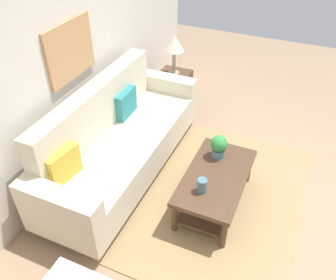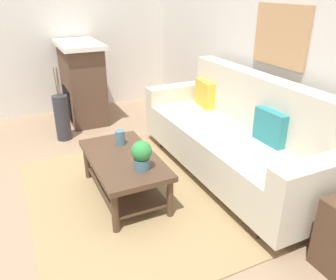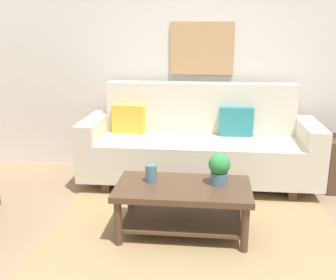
{
  "view_description": "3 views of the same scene",
  "coord_description": "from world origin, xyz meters",
  "px_view_note": "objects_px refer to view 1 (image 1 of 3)",
  "views": [
    {
      "loc": [
        -2.65,
        -0.09,
        2.89
      ],
      "look_at": [
        0.05,
        1.1,
        0.6
      ],
      "focal_mm": 37.43,
      "sensor_mm": 36.0,
      "label": 1
    },
    {
      "loc": [
        2.65,
        -0.33,
        1.9
      ],
      "look_at": [
        -0.0,
        0.93,
        0.55
      ],
      "focal_mm": 36.28,
      "sensor_mm": 36.0,
      "label": 2
    },
    {
      "loc": [
        0.12,
        -2.56,
        1.67
      ],
      "look_at": [
        -0.27,
        1.14,
        0.64
      ],
      "focal_mm": 43.26,
      "sensor_mm": 36.0,
      "label": 3
    }
  ],
  "objects_px": {
    "throw_pillow_mustard": "(63,165)",
    "coffee_table": "(215,183)",
    "potted_plant_tabletop": "(219,146)",
    "side_table": "(174,91)",
    "framed_painting": "(70,51)",
    "table_lamp": "(174,45)",
    "couch": "(119,141)",
    "throw_pillow_teal": "(125,103)",
    "tabletop_vase": "(202,185)"
  },
  "relations": [
    {
      "from": "throw_pillow_teal",
      "to": "table_lamp",
      "type": "xyz_separation_m",
      "value": [
        1.15,
        -0.14,
        0.31
      ]
    },
    {
      "from": "potted_plant_tabletop",
      "to": "framed_painting",
      "type": "xyz_separation_m",
      "value": [
        -0.2,
        1.57,
        0.87
      ]
    },
    {
      "from": "potted_plant_tabletop",
      "to": "side_table",
      "type": "distance_m",
      "value": 1.76
    },
    {
      "from": "couch",
      "to": "coffee_table",
      "type": "relative_size",
      "value": 2.27
    },
    {
      "from": "table_lamp",
      "to": "framed_painting",
      "type": "xyz_separation_m",
      "value": [
        -1.55,
        0.48,
        0.45
      ]
    },
    {
      "from": "side_table",
      "to": "framed_painting",
      "type": "relative_size",
      "value": 0.78
    },
    {
      "from": "couch",
      "to": "coffee_table",
      "type": "xyz_separation_m",
      "value": [
        -0.09,
        -1.18,
        -0.12
      ]
    },
    {
      "from": "potted_plant_tabletop",
      "to": "couch",
      "type": "bearing_deg",
      "value": 100.28
    },
    {
      "from": "throw_pillow_teal",
      "to": "framed_painting",
      "type": "relative_size",
      "value": 0.5
    },
    {
      "from": "side_table",
      "to": "table_lamp",
      "type": "xyz_separation_m",
      "value": [
        0.0,
        0.0,
        0.71
      ]
    },
    {
      "from": "throw_pillow_teal",
      "to": "side_table",
      "type": "xyz_separation_m",
      "value": [
        1.15,
        -0.14,
        -0.4
      ]
    },
    {
      "from": "side_table",
      "to": "table_lamp",
      "type": "bearing_deg",
      "value": 0.0
    },
    {
      "from": "couch",
      "to": "potted_plant_tabletop",
      "type": "distance_m",
      "value": 1.13
    },
    {
      "from": "couch",
      "to": "potted_plant_tabletop",
      "type": "height_order",
      "value": "couch"
    },
    {
      "from": "couch",
      "to": "throw_pillow_teal",
      "type": "relative_size",
      "value": 6.94
    },
    {
      "from": "throw_pillow_mustard",
      "to": "table_lamp",
      "type": "relative_size",
      "value": 0.63
    },
    {
      "from": "tabletop_vase",
      "to": "framed_painting",
      "type": "xyz_separation_m",
      "value": [
        0.36,
        1.58,
        0.94
      ]
    },
    {
      "from": "throw_pillow_mustard",
      "to": "throw_pillow_teal",
      "type": "xyz_separation_m",
      "value": [
        1.2,
        0.0,
        0.0
      ]
    },
    {
      "from": "throw_pillow_mustard",
      "to": "potted_plant_tabletop",
      "type": "distance_m",
      "value": 1.59
    },
    {
      "from": "side_table",
      "to": "throw_pillow_mustard",
      "type": "bearing_deg",
      "value": 176.55
    },
    {
      "from": "throw_pillow_teal",
      "to": "side_table",
      "type": "distance_m",
      "value": 1.23
    },
    {
      "from": "potted_plant_tabletop",
      "to": "framed_painting",
      "type": "height_order",
      "value": "framed_painting"
    },
    {
      "from": "throw_pillow_teal",
      "to": "potted_plant_tabletop",
      "type": "bearing_deg",
      "value": -99.14
    },
    {
      "from": "couch",
      "to": "potted_plant_tabletop",
      "type": "bearing_deg",
      "value": -79.72
    },
    {
      "from": "side_table",
      "to": "table_lamp",
      "type": "distance_m",
      "value": 0.71
    },
    {
      "from": "table_lamp",
      "to": "framed_painting",
      "type": "bearing_deg",
      "value": 162.7
    },
    {
      "from": "side_table",
      "to": "potted_plant_tabletop",
      "type": "bearing_deg",
      "value": -141.08
    },
    {
      "from": "table_lamp",
      "to": "couch",
      "type": "bearing_deg",
      "value": 179.35
    },
    {
      "from": "potted_plant_tabletop",
      "to": "framed_painting",
      "type": "bearing_deg",
      "value": 97.28
    },
    {
      "from": "throw_pillow_teal",
      "to": "framed_painting",
      "type": "distance_m",
      "value": 0.92
    },
    {
      "from": "throw_pillow_mustard",
      "to": "potted_plant_tabletop",
      "type": "xyz_separation_m",
      "value": [
        1.0,
        -1.23,
        -0.11
      ]
    },
    {
      "from": "framed_painting",
      "to": "table_lamp",
      "type": "bearing_deg",
      "value": -17.3
    },
    {
      "from": "throw_pillow_mustard",
      "to": "couch",
      "type": "bearing_deg",
      "value": -8.83
    },
    {
      "from": "throw_pillow_mustard",
      "to": "throw_pillow_teal",
      "type": "height_order",
      "value": "same"
    },
    {
      "from": "tabletop_vase",
      "to": "coffee_table",
      "type": "bearing_deg",
      "value": -13.0
    },
    {
      "from": "throw_pillow_mustard",
      "to": "potted_plant_tabletop",
      "type": "relative_size",
      "value": 1.37
    },
    {
      "from": "coffee_table",
      "to": "framed_painting",
      "type": "relative_size",
      "value": 1.53
    },
    {
      "from": "throw_pillow_mustard",
      "to": "side_table",
      "type": "relative_size",
      "value": 0.64
    },
    {
      "from": "framed_painting",
      "to": "throw_pillow_teal",
      "type": "bearing_deg",
      "value": -40.54
    },
    {
      "from": "throw_pillow_teal",
      "to": "tabletop_vase",
      "type": "height_order",
      "value": "throw_pillow_teal"
    },
    {
      "from": "coffee_table",
      "to": "potted_plant_tabletop",
      "type": "distance_m",
      "value": 0.39
    },
    {
      "from": "throw_pillow_mustard",
      "to": "framed_painting",
      "type": "height_order",
      "value": "framed_painting"
    },
    {
      "from": "throw_pillow_teal",
      "to": "coffee_table",
      "type": "bearing_deg",
      "value": -110.47
    },
    {
      "from": "side_table",
      "to": "framed_painting",
      "type": "bearing_deg",
      "value": 162.7
    },
    {
      "from": "throw_pillow_mustard",
      "to": "potted_plant_tabletop",
      "type": "bearing_deg",
      "value": -50.95
    },
    {
      "from": "potted_plant_tabletop",
      "to": "table_lamp",
      "type": "xyz_separation_m",
      "value": [
        1.35,
        1.09,
        0.42
      ]
    },
    {
      "from": "throw_pillow_mustard",
      "to": "coffee_table",
      "type": "height_order",
      "value": "throw_pillow_mustard"
    },
    {
      "from": "throw_pillow_teal",
      "to": "tabletop_vase",
      "type": "xyz_separation_m",
      "value": [
        -0.76,
        -1.24,
        -0.18
      ]
    },
    {
      "from": "potted_plant_tabletop",
      "to": "table_lamp",
      "type": "bearing_deg",
      "value": 38.92
    },
    {
      "from": "throw_pillow_mustard",
      "to": "tabletop_vase",
      "type": "relative_size",
      "value": 2.43
    }
  ]
}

